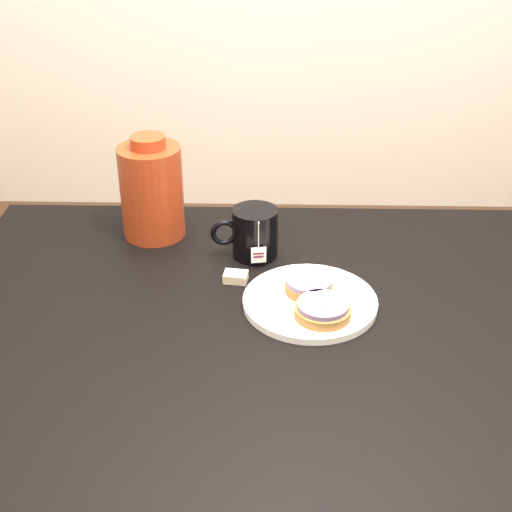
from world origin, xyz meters
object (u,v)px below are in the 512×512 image
teabag_pouch (236,277)px  bagel_package (152,190)px  plate (310,301)px  table (319,359)px  mug (254,233)px  bagel_front (323,310)px  bagel_back (309,285)px

teabag_pouch → bagel_package: (-0.18, 0.19, 0.09)m
plate → table: bearing=-71.1°
plate → mug: size_ratio=1.72×
table → bagel_front: 0.11m
bagel_back → teabag_pouch: bearing=158.9°
bagel_front → bagel_back: bearing=105.1°
bagel_back → bagel_package: bearing=143.1°
bagel_package → teabag_pouch: bearing=-45.7°
bagel_back → bagel_front: (0.02, -0.08, -0.00)m
bagel_front → mug: bearing=118.6°
table → teabag_pouch: size_ratio=31.11×
table → teabag_pouch: 0.22m
bagel_back → table: bearing=-76.0°
table → bagel_package: bagel_package is taller
teabag_pouch → mug: bearing=72.3°
mug → bagel_package: (-0.22, 0.09, 0.05)m
bagel_front → teabag_pouch: 0.21m
plate → teabag_pouch: size_ratio=5.44×
plate → mug: mug is taller
mug → teabag_pouch: (-0.03, -0.10, -0.04)m
bagel_front → bagel_package: bagel_package is taller
table → plate: plate is taller
bagel_package → plate: bearing=-39.5°
bagel_back → mug: 0.19m
table → bagel_front: bagel_front is taller
table → plate: (-0.02, 0.05, 0.09)m
mug → plate: bearing=-68.5°
mug → bagel_package: bearing=148.7°
bagel_back → plate: bearing=-86.4°
table → mug: (-0.12, 0.23, 0.14)m
mug → teabag_pouch: mug is taller
bagel_back → mug: (-0.11, 0.15, 0.03)m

